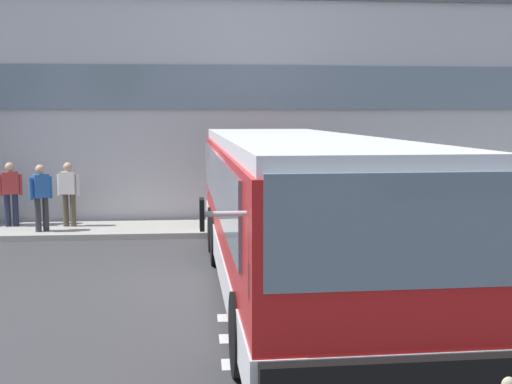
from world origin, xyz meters
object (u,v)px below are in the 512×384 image
Objects in this scene: bus_main_foreground at (293,216)px; passenger_at_curb_edge at (69,191)px; passenger_near_column at (11,190)px; passenger_by_doorway at (41,194)px; safety_bollard_yellow at (361,220)px.

bus_main_foreground is 7.89m from passenger_at_curb_edge.
passenger_at_curb_edge is at bearing -6.06° from passenger_near_column.
passenger_by_doorway is 1.00× the size of passenger_at_curb_edge.
passenger_near_column is at bearing 139.31° from passenger_by_doorway.
passenger_at_curb_edge is (1.51, -0.16, -0.03)m from passenger_near_column.
bus_main_foreground is 6.48× the size of passenger_at_curb_edge.
bus_main_foreground is 9.03m from passenger_near_column.
safety_bollard_yellow is (8.92, -1.62, -0.66)m from passenger_near_column.
passenger_by_doorway is (-5.54, 5.42, -0.25)m from bus_main_foreground.
bus_main_foreground reaches higher than passenger_at_curb_edge.
safety_bollard_yellow is at bearing -11.15° from passenger_at_curb_edge.
bus_main_foreground is 6.48× the size of passenger_near_column.
passenger_at_curb_edge reaches higher than safety_bollard_yellow.
passenger_near_column is 1.86× the size of safety_bollard_yellow.
bus_main_foreground reaches higher than safety_bollard_yellow.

